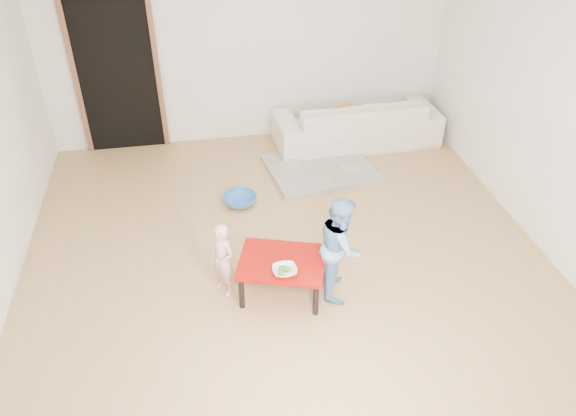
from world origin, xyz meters
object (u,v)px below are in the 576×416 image
object	(u,v)px
child_pink	(222,260)
basin	(240,200)
red_table	(282,277)
bowl	(285,271)
child_blue	(341,246)
sofa	(356,121)

from	to	relation	value
child_pink	basin	size ratio (longest dim) A/B	1.92
red_table	bowl	distance (m)	0.27
child_blue	child_pink	bearing A→B (deg)	95.07
sofa	child_pink	distance (m)	3.17
red_table	child_blue	size ratio (longest dim) A/B	0.76
sofa	basin	bearing A→B (deg)	33.02
red_table	sofa	bearing A→B (deg)	61.48
child_pink	basin	distance (m)	1.41
sofa	bowl	bearing A→B (deg)	60.58
child_pink	child_blue	bearing A→B (deg)	41.53
child_pink	child_blue	world-z (taller)	child_blue
sofa	child_blue	distance (m)	2.83
bowl	basin	size ratio (longest dim) A/B	0.55
sofa	child_pink	world-z (taller)	child_pink
sofa	bowl	distance (m)	3.14
sofa	red_table	distance (m)	2.99
sofa	basin	size ratio (longest dim) A/B	5.65
child_blue	sofa	bearing A→B (deg)	-5.21
sofa	red_table	size ratio (longest dim) A/B	2.82
bowl	child_blue	size ratio (longest dim) A/B	0.21
sofa	child_blue	bearing A→B (deg)	68.70
child_pink	child_blue	xyz separation A→B (m)	(1.01, -0.16, 0.13)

